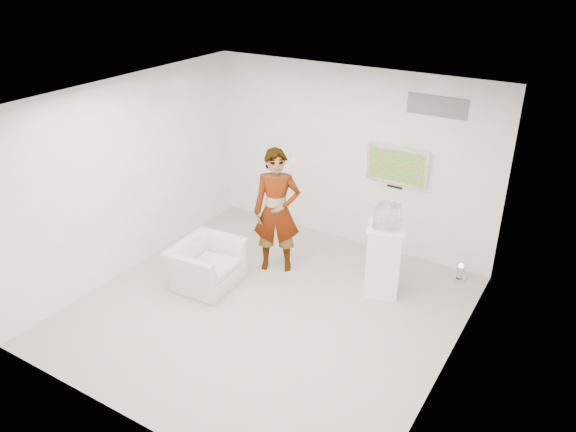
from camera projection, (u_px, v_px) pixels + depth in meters
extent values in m
cube|color=beige|center=(268.00, 309.00, 7.97)|extent=(5.00, 5.00, 0.01)
cube|color=#313134|center=(264.00, 100.00, 6.66)|extent=(5.00, 5.00, 0.01)
cube|color=white|center=(350.00, 158.00, 9.23)|extent=(5.00, 0.01, 3.00)
cube|color=white|center=(123.00, 310.00, 5.39)|extent=(5.00, 0.01, 3.00)
cube|color=white|center=(128.00, 177.00, 8.49)|extent=(0.01, 5.00, 3.00)
cube|color=white|center=(457.00, 265.00, 6.14)|extent=(0.01, 5.00, 3.00)
cube|color=silver|center=(398.00, 165.00, 8.78)|extent=(1.00, 0.08, 0.60)
cube|color=slate|center=(437.00, 106.00, 8.13)|extent=(0.90, 0.02, 0.30)
imported|color=silver|center=(277.00, 211.00, 8.57)|extent=(0.86, 0.75, 1.98)
imported|color=silver|center=(206.00, 264.00, 8.43)|extent=(0.94, 1.06, 0.66)
cube|color=white|center=(384.00, 260.00, 8.14)|extent=(0.66, 0.66, 1.09)
cylinder|color=silver|center=(460.00, 273.00, 8.58)|extent=(0.19, 0.19, 0.29)
cube|color=white|center=(388.00, 216.00, 7.83)|extent=(0.34, 0.34, 0.32)
cube|color=white|center=(387.00, 220.00, 7.86)|extent=(0.09, 0.15, 0.20)
cube|color=white|center=(294.00, 159.00, 8.35)|extent=(0.07, 0.14, 0.03)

